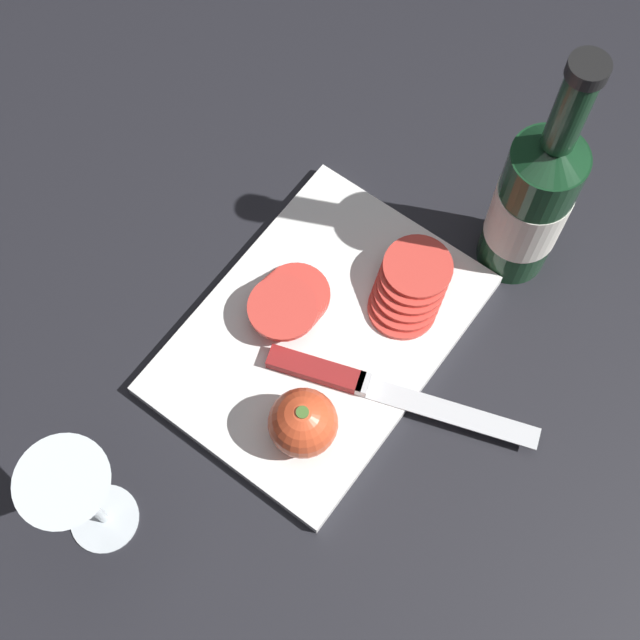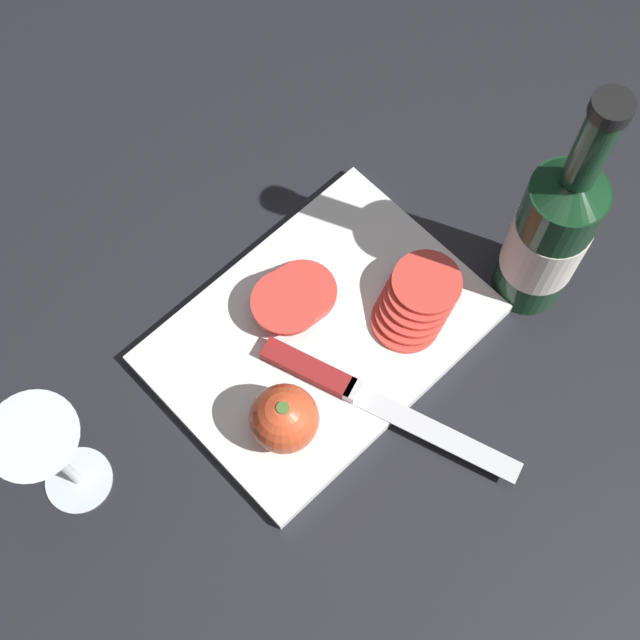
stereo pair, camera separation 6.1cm
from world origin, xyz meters
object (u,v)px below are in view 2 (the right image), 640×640
whole_tomato (284,419)px  wine_glass (47,451)px  knife (336,382)px  tomato_slice_stack_near (416,301)px  tomato_slice_stack_far (295,297)px  wine_bottle (550,234)px

whole_tomato → wine_glass: bearing=-30.4°
whole_tomato → knife: 0.07m
wine_glass → tomato_slice_stack_near: bearing=164.2°
tomato_slice_stack_near → tomato_slice_stack_far: size_ratio=1.07×
tomato_slice_stack_near → tomato_slice_stack_far: 0.13m
wine_glass → whole_tomato: wine_glass is taller
wine_bottle → tomato_slice_stack_far: (0.20, -0.15, -0.08)m
wine_bottle → tomato_slice_stack_far: 0.27m
whole_tomato → tomato_slice_stack_far: size_ratio=0.68×
wine_bottle → knife: bearing=-13.5°
wine_bottle → tomato_slice_stack_near: wine_bottle is taller
knife → tomato_slice_stack_near: tomato_slice_stack_near is taller
knife → tomato_slice_stack_far: bearing=142.5°
tomato_slice_stack_near → wine_glass: bearing=-15.8°
wine_glass → wine_bottle: bearing=161.3°
wine_bottle → tomato_slice_stack_near: 0.15m
tomato_slice_stack_near → whole_tomato: bearing=0.6°
whole_tomato → knife: size_ratio=0.25×
wine_bottle → wine_glass: wine_bottle is taller
wine_bottle → tomato_slice_stack_far: size_ratio=3.14×
wine_bottle → whole_tomato: size_ratio=4.60×
whole_tomato → tomato_slice_stack_near: whole_tomato is taller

